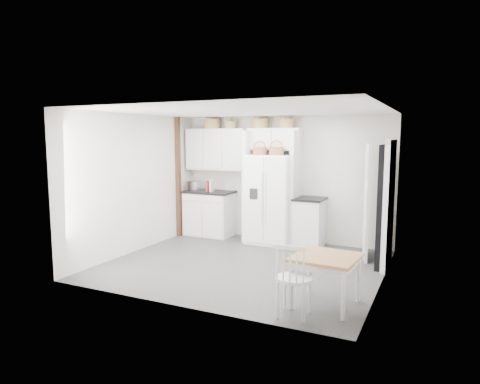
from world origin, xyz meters
The scene contains 28 objects.
floor centered at (0.00, 0.00, 0.00)m, with size 4.50×4.50×0.00m, color #2F2F30.
ceiling centered at (0.00, 0.00, 2.60)m, with size 4.50×4.50×0.00m, color white.
wall_back centered at (0.00, 2.00, 1.30)m, with size 4.50×4.50×0.00m, color silver.
wall_left centered at (-2.25, 0.00, 1.30)m, with size 4.00×4.00×0.00m, color silver.
wall_right centered at (2.25, 0.00, 1.30)m, with size 4.00×4.00×0.00m, color silver.
refrigerator centered at (-0.15, 1.65, 0.91)m, with size 0.94×0.75×1.81m, color white.
base_cab_left centered at (-1.62, 1.70, 0.47)m, with size 1.02×0.65×0.95m, color silver.
base_cab_right centered at (0.66, 1.70, 0.47)m, with size 0.53×0.64×0.94m, color silver.
dining_table centered at (1.70, -1.16, 0.33)m, with size 0.79×0.79×0.66m, color #955626.
windsor_chair centered at (1.43, -1.64, 0.47)m, with size 0.46×0.42×0.94m, color silver.
counter_left centered at (-1.62, 1.70, 0.97)m, with size 1.07×0.69×0.04m, color black.
counter_right centered at (0.66, 1.70, 0.96)m, with size 0.57×0.68×0.04m, color black.
toaster centered at (-2.01, 1.65, 1.09)m, with size 0.29×0.17×0.20m, color silver.
cookbook_red centered at (-1.60, 1.62, 1.11)m, with size 0.03×0.16×0.23m, color #BC2837.
cookbook_cream centered at (-1.52, 1.62, 1.12)m, with size 0.04×0.17×0.26m, color beige.
basket_upper_b centered at (-1.61, 1.83, 2.46)m, with size 0.36×0.36×0.21m, color #A26F42.
basket_upper_c centered at (-1.16, 1.83, 2.43)m, with size 0.26×0.26×0.15m, color #A26F42.
basket_bridge_a centered at (-0.48, 1.83, 2.45)m, with size 0.34×0.34×0.19m, color #A26F42.
basket_bridge_b centered at (0.10, 1.83, 2.44)m, with size 0.32×0.32×0.18m, color #A26F42.
basket_fridge_a centered at (-0.36, 1.55, 1.89)m, with size 0.28×0.28×0.15m, color brown.
basket_fridge_b centered at (-0.01, 1.55, 1.89)m, with size 0.29×0.29×0.16m, color brown.
upper_cabinet centered at (-1.50, 1.83, 1.90)m, with size 1.40×0.34×0.90m, color silver.
bridge_cabinet centered at (-0.15, 1.83, 2.12)m, with size 1.12×0.34×0.45m, color silver.
fridge_panel_left centered at (-0.66, 1.70, 1.15)m, with size 0.08×0.60×2.30m, color silver.
fridge_panel_right centered at (0.36, 1.70, 1.15)m, with size 0.08×0.60×2.30m, color silver.
trim_post centered at (-2.20, 1.35, 1.30)m, with size 0.09×0.09×2.60m, color #3D1C0E.
doorway_void centered at (2.16, 1.00, 1.02)m, with size 0.18×0.85×2.05m, color black.
door_slab centered at (1.80, 1.33, 1.02)m, with size 0.80×0.04×2.05m, color white.
Camera 1 is at (2.98, -6.44, 2.18)m, focal length 32.00 mm.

